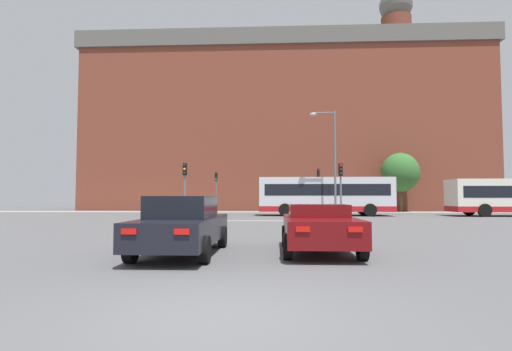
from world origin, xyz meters
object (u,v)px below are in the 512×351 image
pedestrian_walking_west (341,201)px  car_saloon_left (183,225)px  traffic_light_far_right (318,183)px  street_lamp_junction (331,153)px  traffic_light_near_left (185,181)px  car_roadster_right (319,227)px  traffic_light_near_right (341,182)px  pedestrian_waiting (265,202)px  bus_crossing_lead (325,195)px  pedestrian_walking_east (313,202)px  traffic_light_far_left (216,185)px

pedestrian_walking_west → car_saloon_left: bearing=-70.3°
car_saloon_left → traffic_light_far_right: (6.63, 28.64, 2.10)m
pedestrian_walking_west → street_lamp_junction: bearing=-66.4°
traffic_light_far_right → traffic_light_near_left: (-10.15, -13.23, -0.34)m
car_saloon_left → car_roadster_right: car_saloon_left is taller
pedestrian_walking_west → traffic_light_near_right: bearing=-62.6°
traffic_light_far_right → street_lamp_junction: 9.79m
traffic_light_near_right → car_roadster_right: bearing=-101.4°
pedestrian_waiting → car_saloon_left: bearing=-157.7°
bus_crossing_lead → traffic_light_near_left: traffic_light_near_left is taller
bus_crossing_lead → pedestrian_walking_west: bus_crossing_lead is taller
car_roadster_right → traffic_light_near_right: size_ratio=1.17×
pedestrian_waiting → pedestrian_walking_east: size_ratio=1.00×
traffic_light_far_right → traffic_light_far_left: bearing=179.3°
pedestrian_walking_east → car_roadster_right: bearing=52.6°
pedestrian_waiting → traffic_light_far_right: bearing=-75.8°
traffic_light_far_right → pedestrian_walking_east: size_ratio=2.56×
traffic_light_near_right → pedestrian_waiting: traffic_light_near_right is taller
traffic_light_near_right → car_saloon_left: bearing=-113.2°
car_roadster_right → pedestrian_waiting: (-2.29, 29.12, 0.30)m
traffic_light_near_right → pedestrian_walking_east: size_ratio=2.20×
pedestrian_walking_east → street_lamp_junction: bearing=59.7°
car_roadster_right → street_lamp_junction: bearing=81.3°
traffic_light_near_right → pedestrian_waiting: 15.14m
traffic_light_near_left → pedestrian_waiting: size_ratio=2.24×
traffic_light_near_left → street_lamp_junction: street_lamp_junction is taller
pedestrian_walking_east → traffic_light_near_right: bearing=59.7°
traffic_light_near_right → traffic_light_far_left: 16.65m
car_saloon_left → car_roadster_right: size_ratio=1.13×
car_saloon_left → traffic_light_far_left: 29.03m
car_roadster_right → bus_crossing_lead: size_ratio=0.40×
bus_crossing_lead → pedestrian_waiting: (-5.11, 7.61, -0.67)m
traffic_light_near_left → pedestrian_walking_east: 16.99m
street_lamp_junction → traffic_light_near_left: bearing=-160.2°
car_saloon_left → traffic_light_far_left: size_ratio=1.23×
car_saloon_left → car_roadster_right: bearing=8.3°
traffic_light_near_left → street_lamp_junction: size_ratio=0.47×
traffic_light_far_right → pedestrian_waiting: traffic_light_far_right is taller
car_saloon_left → pedestrian_waiting: 29.67m
bus_crossing_lead → traffic_light_near_left: size_ratio=2.84×
pedestrian_walking_east → traffic_light_far_right: bearing=92.8°
traffic_light_far_right → pedestrian_waiting: (-5.27, 1.00, -1.90)m
car_saloon_left → pedestrian_walking_west: 30.35m
traffic_light_far_left → bus_crossing_lead: bearing=-34.2°
traffic_light_near_right → bus_crossing_lead: bearing=91.9°
pedestrian_waiting → pedestrian_walking_west: bearing=-69.8°
car_saloon_left → pedestrian_walking_west: bearing=73.1°
bus_crossing_lead → traffic_light_far_left: size_ratio=2.70×
pedestrian_waiting → pedestrian_walking_west: (7.52, -0.62, 0.09)m
street_lamp_junction → pedestrian_waiting: size_ratio=4.74×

